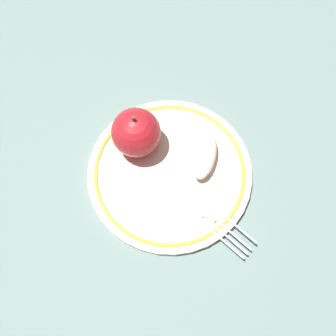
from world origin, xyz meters
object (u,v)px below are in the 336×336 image
at_px(plate, 168,175).
at_px(apple_slice_front, 205,156).
at_px(fork, 198,208).
at_px(apple_red_whole, 134,134).

relative_size(plate, apple_slice_front, 3.28).
xyz_separation_m(apple_slice_front, fork, (0.06, 0.04, -0.01)).
bearing_deg(apple_slice_front, plate, -53.47).
xyz_separation_m(plate, apple_slice_front, (-0.05, 0.03, 0.02)).
bearing_deg(plate, apple_red_whole, -90.99).
distance_m(plate, apple_red_whole, 0.08).
bearing_deg(plate, fork, 80.48).
bearing_deg(fork, apple_red_whole, 174.65).
xyz_separation_m(apple_red_whole, fork, (0.01, 0.13, -0.03)).
relative_size(plate, fork, 1.40).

